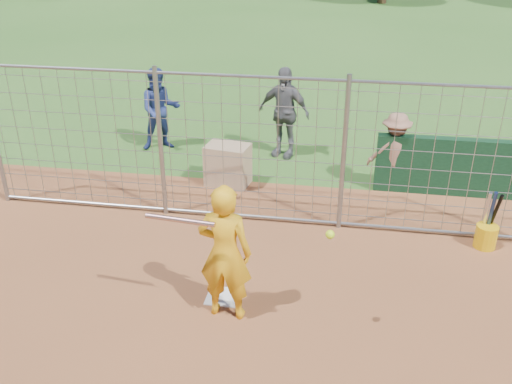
% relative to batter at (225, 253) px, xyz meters
% --- Properties ---
extents(ground, '(100.00, 100.00, 0.00)m').
position_rel_batter_xyz_m(ground, '(-0.13, 0.53, -0.94)').
color(ground, '#2D591E').
rests_on(ground, ground).
extents(home_plate, '(0.43, 0.43, 0.02)m').
position_rel_batter_xyz_m(home_plate, '(-0.13, 0.33, -0.93)').
color(home_plate, silver).
rests_on(home_plate, ground).
extents(dugout_wall, '(2.60, 0.20, 1.10)m').
position_rel_batter_xyz_m(dugout_wall, '(3.27, 4.13, -0.39)').
color(dugout_wall, '#11381E').
rests_on(dugout_wall, ground).
extents(batter, '(0.71, 0.49, 1.87)m').
position_rel_batter_xyz_m(batter, '(0.00, 0.00, 0.00)').
color(batter, gold).
rests_on(batter, ground).
extents(bystander_a, '(1.07, 0.97, 1.80)m').
position_rel_batter_xyz_m(bystander_a, '(-2.62, 5.45, -0.04)').
color(bystander_a, navy).
rests_on(bystander_a, ground).
extents(bystander_b, '(1.22, 0.79, 1.93)m').
position_rel_batter_xyz_m(bystander_b, '(0.07, 5.49, 0.03)').
color(bystander_b, '#57575C').
rests_on(bystander_b, ground).
extents(bystander_c, '(1.05, 0.71, 1.50)m').
position_rel_batter_xyz_m(bystander_c, '(2.29, 4.19, -0.19)').
color(bystander_c, '#8C604C').
rests_on(bystander_c, ground).
extents(equipment_bin, '(0.88, 0.67, 0.80)m').
position_rel_batter_xyz_m(equipment_bin, '(-0.80, 3.87, -0.54)').
color(equipment_bin, tan).
rests_on(equipment_bin, ground).
extents(equipment_in_play, '(2.23, 0.15, 0.11)m').
position_rel_batter_xyz_m(equipment_in_play, '(-0.04, -0.29, 0.58)').
color(equipment_in_play, silver).
rests_on(equipment_in_play, ground).
extents(bucket_with_bats, '(0.34, 0.38, 0.97)m').
position_rel_batter_xyz_m(bucket_with_bats, '(3.66, 2.28, -0.69)').
color(bucket_with_bats, '#E3A80B').
rests_on(bucket_with_bats, ground).
extents(backstop_fence, '(9.08, 0.08, 2.60)m').
position_rel_batter_xyz_m(backstop_fence, '(-0.13, 2.53, 0.32)').
color(backstop_fence, gray).
rests_on(backstop_fence, ground).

